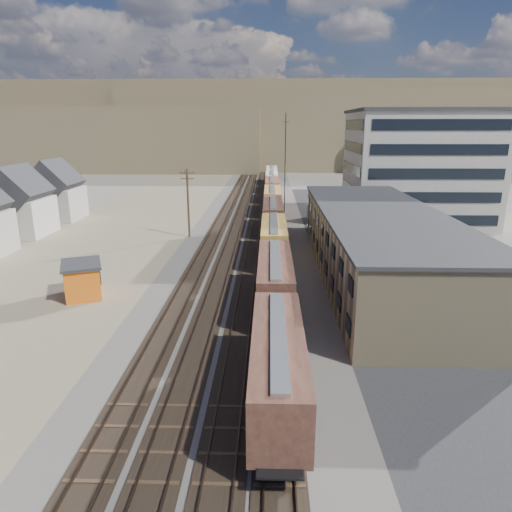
{
  "coord_description": "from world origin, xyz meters",
  "views": [
    {
      "loc": [
        3.23,
        -23.06,
        15.92
      ],
      "look_at": [
        1.91,
        21.91,
        3.0
      ],
      "focal_mm": 32.0,
      "sensor_mm": 36.0,
      "label": 1
    }
  ],
  "objects_px": {
    "freight_train": "(273,206)",
    "utility_pole_north": "(188,202)",
    "parked_car_blue": "(424,225)",
    "maintenance_shed": "(83,279)"
  },
  "relations": [
    {
      "from": "utility_pole_north",
      "to": "maintenance_shed",
      "type": "height_order",
      "value": "utility_pole_north"
    },
    {
      "from": "maintenance_shed",
      "to": "parked_car_blue",
      "type": "relative_size",
      "value": 0.95
    },
    {
      "from": "freight_train",
      "to": "parked_car_blue",
      "type": "relative_size",
      "value": 20.2
    },
    {
      "from": "freight_train",
      "to": "parked_car_blue",
      "type": "height_order",
      "value": "freight_train"
    },
    {
      "from": "maintenance_shed",
      "to": "parked_car_blue",
      "type": "xyz_separation_m",
      "value": [
        42.43,
        30.56,
        -0.9
      ]
    },
    {
      "from": "utility_pole_north",
      "to": "parked_car_blue",
      "type": "xyz_separation_m",
      "value": [
        36.31,
        6.33,
        -4.47
      ]
    },
    {
      "from": "freight_train",
      "to": "parked_car_blue",
      "type": "bearing_deg",
      "value": -12.37
    },
    {
      "from": "freight_train",
      "to": "parked_car_blue",
      "type": "xyz_separation_m",
      "value": [
        24.01,
        -5.27,
        -1.97
      ]
    },
    {
      "from": "freight_train",
      "to": "maintenance_shed",
      "type": "xyz_separation_m",
      "value": [
        -18.42,
        -35.82,
        -1.06
      ]
    },
    {
      "from": "freight_train",
      "to": "utility_pole_north",
      "type": "xyz_separation_m",
      "value": [
        -12.3,
        -11.59,
        2.5
      ]
    }
  ]
}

